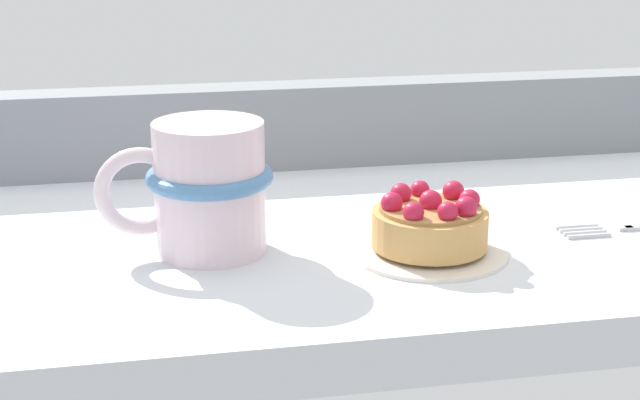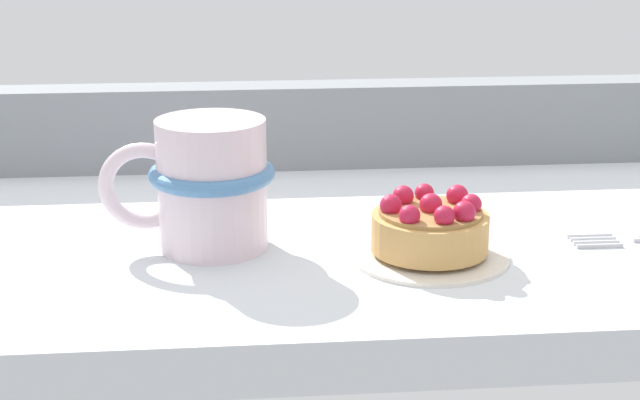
{
  "view_description": "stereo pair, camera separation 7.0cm",
  "coord_description": "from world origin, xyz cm",
  "views": [
    {
      "loc": [
        -17.81,
        -70.83,
        25.03
      ],
      "look_at": [
        -4.84,
        -5.62,
        3.98
      ],
      "focal_mm": 54.74,
      "sensor_mm": 36.0,
      "label": 1
    },
    {
      "loc": [
        -10.91,
        -71.83,
        25.03
      ],
      "look_at": [
        -4.84,
        -5.62,
        3.98
      ],
      "focal_mm": 54.74,
      "sensor_mm": 36.0,
      "label": 2
    }
  ],
  "objects": [
    {
      "name": "raspberry_tart",
      "position": [
        2.86,
        -7.46,
        2.34
      ],
      "size": [
        8.35,
        8.35,
        4.24
      ],
      "color": "tan",
      "rests_on": "dessert_plate"
    },
    {
      "name": "ground_plane",
      "position": [
        0.0,
        0.0,
        -1.74
      ],
      "size": [
        85.34,
        40.98,
        3.48
      ],
      "primitive_type": "cube",
      "color": "silver"
    },
    {
      "name": "window_rail_back",
      "position": [
        0.0,
        18.3,
        3.9
      ],
      "size": [
        83.64,
        4.38,
        7.81
      ],
      "primitive_type": "cube",
      "color": "gray",
      "rests_on": "ground_plane"
    },
    {
      "name": "dessert_plate",
      "position": [
        2.84,
        -7.47,
        0.29
      ],
      "size": [
        11.47,
        11.47,
        0.62
      ],
      "color": "silver",
      "rests_on": "ground_plane"
    },
    {
      "name": "coffee_mug",
      "position": [
        -12.83,
        -3.78,
        4.91
      ],
      "size": [
        12.74,
        9.15,
        9.61
      ],
      "color": "silver",
      "rests_on": "ground_plane"
    }
  ]
}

